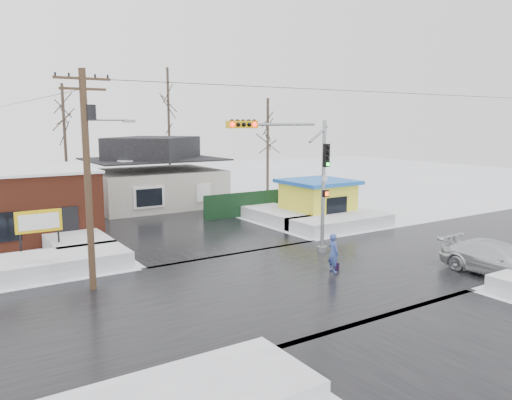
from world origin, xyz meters
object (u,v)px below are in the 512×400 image
pedestrian (333,253)px  utility_pole (89,167)px  kiosk (318,200)px  car (498,259)px  traffic_signal (300,169)px  marquee_sign (39,223)px

pedestrian → utility_pole: bearing=77.3°
kiosk → pedestrian: size_ratio=2.53×
kiosk → car: size_ratio=0.89×
utility_pole → kiosk: 18.95m
traffic_signal → utility_pole: bearing=177.1°
traffic_signal → utility_pole: (-10.36, 0.53, 0.57)m
kiosk → car: (-1.53, -14.54, -0.71)m
traffic_signal → kiosk: 10.43m
marquee_sign → utility_pole: bearing=-79.9°
kiosk → car: 14.64m
utility_pole → pedestrian: 11.40m
pedestrian → car: bearing=-119.6°
utility_pole → traffic_signal: bearing=-2.9°
traffic_signal → kiosk: traffic_signal is taller
pedestrian → traffic_signal: bearing=-0.3°
marquee_sign → car: size_ratio=0.49×
marquee_sign → traffic_signal: bearing=-29.7°
pedestrian → car: pedestrian is taller
kiosk → pedestrian: (-7.47, -10.10, -0.55)m
traffic_signal → car: size_ratio=1.35×
kiosk → pedestrian: bearing=-126.5°
pedestrian → car: (5.94, -4.44, -0.16)m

